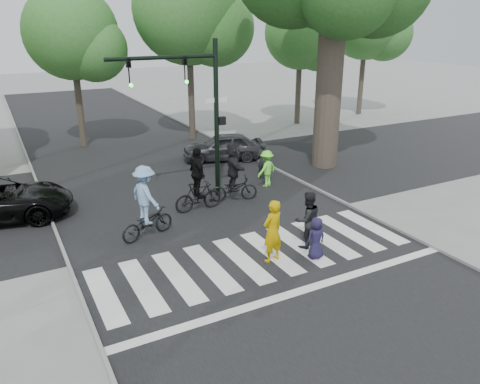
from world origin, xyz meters
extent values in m
plane|color=gray|center=(0.00, 0.00, 0.00)|extent=(120.00, 120.00, 0.00)
cube|color=black|center=(0.00, 5.00, 0.01)|extent=(10.00, 70.00, 0.01)
cube|color=black|center=(0.00, 8.00, 0.01)|extent=(70.00, 10.00, 0.01)
cube|color=gray|center=(-5.05, 5.00, 0.05)|extent=(0.10, 70.00, 0.10)
cube|color=gray|center=(5.05, 5.00, 0.05)|extent=(0.10, 70.00, 0.10)
cube|color=silver|center=(-4.50, 1.00, 0.01)|extent=(0.55, 3.00, 0.01)
cube|color=silver|center=(-3.50, 1.00, 0.01)|extent=(0.55, 3.00, 0.01)
cube|color=silver|center=(-2.50, 1.00, 0.01)|extent=(0.55, 3.00, 0.01)
cube|color=silver|center=(-1.50, 1.00, 0.01)|extent=(0.55, 3.00, 0.01)
cube|color=silver|center=(-0.50, 1.00, 0.01)|extent=(0.55, 3.00, 0.01)
cube|color=silver|center=(0.50, 1.00, 0.01)|extent=(0.55, 3.00, 0.01)
cube|color=silver|center=(1.50, 1.00, 0.01)|extent=(0.55, 3.00, 0.01)
cube|color=silver|center=(2.50, 1.00, 0.01)|extent=(0.55, 3.00, 0.01)
cube|color=silver|center=(3.50, 1.00, 0.01)|extent=(0.55, 3.00, 0.01)
cube|color=silver|center=(4.50, 1.00, 0.01)|extent=(0.55, 3.00, 0.01)
cube|color=silver|center=(0.00, -1.20, 0.01)|extent=(10.00, 0.30, 0.01)
cylinder|color=black|center=(1.20, 6.20, 3.00)|extent=(0.18, 0.18, 6.00)
cylinder|color=black|center=(-0.80, 6.20, 5.40)|extent=(4.00, 0.14, 0.14)
imported|color=black|center=(0.00, 6.20, 4.95)|extent=(0.16, 0.20, 1.00)
sphere|color=#19E533|center=(0.00, 6.08, 4.55)|extent=(0.14, 0.14, 0.14)
imported|color=black|center=(-2.00, 6.20, 4.95)|extent=(0.16, 0.20, 1.00)
sphere|color=#19E533|center=(-2.00, 6.08, 4.55)|extent=(0.14, 0.14, 0.14)
cube|color=black|center=(1.42, 6.20, 3.00)|extent=(0.28, 0.18, 0.30)
cube|color=#FF660C|center=(1.53, 6.20, 3.00)|extent=(0.02, 0.14, 0.20)
cube|color=white|center=(1.20, 6.20, 3.80)|extent=(0.90, 0.04, 0.18)
cylinder|color=brown|center=(7.50, 7.50, 3.50)|extent=(1.20, 1.20, 7.00)
cylinder|color=brown|center=(7.80, 7.30, 6.50)|extent=(1.29, 1.74, 2.93)
cylinder|color=brown|center=(-2.00, 16.80, 2.80)|extent=(0.36, 0.36, 5.60)
sphere|color=#3A7528|center=(-2.00, 16.80, 6.00)|extent=(4.80, 4.80, 4.80)
sphere|color=#3A7528|center=(-1.04, 16.08, 5.20)|extent=(3.36, 3.36, 3.36)
cylinder|color=brown|center=(4.00, 15.50, 3.36)|extent=(0.36, 0.36, 6.72)
sphere|color=#3A7528|center=(4.00, 15.50, 7.20)|extent=(6.00, 6.00, 6.00)
sphere|color=#3A7528|center=(5.20, 14.60, 6.24)|extent=(4.20, 4.20, 4.20)
cylinder|color=brown|center=(12.00, 16.30, 2.73)|extent=(0.36, 0.36, 5.46)
sphere|color=#3A7528|center=(12.00, 16.30, 5.85)|extent=(4.60, 4.60, 4.60)
sphere|color=#3A7528|center=(12.92, 15.61, 5.07)|extent=(3.22, 3.22, 3.22)
cylinder|color=brown|center=(18.00, 16.90, 3.08)|extent=(0.36, 0.36, 6.16)
sphere|color=#3A7528|center=(18.00, 16.90, 6.60)|extent=(5.40, 5.40, 5.40)
sphere|color=#3A7528|center=(19.08, 16.09, 5.72)|extent=(3.78, 3.78, 3.78)
imported|color=#C19602|center=(0.25, 0.55, 0.94)|extent=(0.78, 0.60, 1.89)
imported|color=#1E193A|center=(1.47, 0.11, 0.64)|extent=(0.63, 0.41, 1.28)
imported|color=black|center=(1.67, 0.83, 0.90)|extent=(0.91, 0.72, 1.80)
imported|color=black|center=(-2.45, 3.80, 0.50)|extent=(2.00, 1.20, 0.99)
imported|color=#799EC7|center=(-2.45, 3.80, 1.45)|extent=(1.05, 1.39, 1.90)
imported|color=black|center=(-0.10, 5.11, 0.55)|extent=(1.83, 0.55, 1.09)
imported|color=black|center=(-0.10, 5.11, 1.44)|extent=(0.48, 1.11, 1.89)
imported|color=black|center=(1.50, 5.40, 0.48)|extent=(1.95, 1.13, 0.97)
imported|color=black|center=(1.50, 5.40, 1.41)|extent=(1.00, 1.80, 1.85)
imported|color=#2F3033|center=(3.64, 10.66, 0.68)|extent=(4.31, 2.81, 1.36)
imported|color=#78FF43|center=(3.50, 6.26, 0.77)|extent=(1.14, 0.88, 1.55)
imported|color=black|center=(4.02, 7.48, 0.77)|extent=(0.62, 0.47, 1.53)
camera|label=1|loc=(-6.28, -9.70, 6.60)|focal=35.00mm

